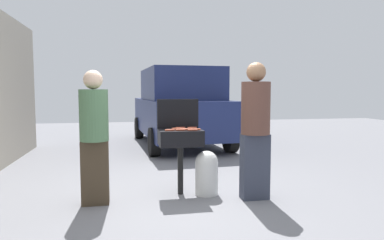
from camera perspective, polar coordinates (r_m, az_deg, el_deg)
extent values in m
plane|color=slate|center=(4.92, -2.11, -12.40)|extent=(24.00, 24.00, 0.00)
cylinder|color=black|center=(5.00, -1.88, -8.02)|extent=(0.08, 0.08, 0.69)
cube|color=black|center=(4.92, -1.89, -2.85)|extent=(0.60, 0.44, 0.22)
cube|color=black|center=(5.11, -2.30, 1.03)|extent=(0.60, 0.05, 0.42)
cylinder|color=#B74C33|center=(5.03, -1.91, -1.28)|extent=(0.13, 0.03, 0.03)
cylinder|color=#AD4228|center=(4.82, -1.18, -1.53)|extent=(0.13, 0.03, 0.03)
cylinder|color=#B74C33|center=(4.76, -3.61, -1.63)|extent=(0.13, 0.04, 0.03)
cylinder|color=#B74C33|center=(4.78, -1.88, -1.60)|extent=(0.13, 0.03, 0.03)
cylinder|color=#C6593D|center=(4.88, -0.75, -1.46)|extent=(0.13, 0.03, 0.03)
cylinder|color=#B74C33|center=(4.77, 0.09, -1.60)|extent=(0.13, 0.03, 0.03)
cylinder|color=#AD4228|center=(4.83, 0.58, -1.53)|extent=(0.13, 0.03, 0.03)
cylinder|color=#C6593D|center=(4.90, -2.25, -1.44)|extent=(0.13, 0.04, 0.03)
cylinder|color=#B74C33|center=(5.03, 0.01, -1.27)|extent=(0.13, 0.03, 0.03)
cylinder|color=#C6593D|center=(4.95, -2.50, -1.38)|extent=(0.13, 0.03, 0.03)
cylinder|color=silver|center=(5.00, 2.37, -9.38)|extent=(0.32, 0.32, 0.46)
sphere|color=silver|center=(4.95, 2.38, -6.79)|extent=(0.31, 0.31, 0.31)
cube|color=#3F3323|center=(4.71, -15.36, -8.19)|extent=(0.34, 0.19, 0.82)
cylinder|color=#4C724C|center=(4.60, -15.55, 0.75)|extent=(0.36, 0.36, 0.65)
sphere|color=beige|center=(4.59, -15.68, 6.27)|extent=(0.24, 0.24, 0.24)
cube|color=#333847|center=(4.84, 10.09, -7.40)|extent=(0.36, 0.20, 0.87)
cylinder|color=brown|center=(4.74, 10.22, 1.90)|extent=(0.38, 0.38, 0.69)
sphere|color=#936B4C|center=(4.74, 10.31, 7.62)|extent=(0.25, 0.25, 0.25)
cube|color=navy|center=(9.52, -2.15, 0.64)|extent=(2.17, 4.51, 0.90)
cube|color=navy|center=(9.30, -1.90, 5.78)|extent=(1.92, 2.70, 0.80)
cylinder|color=black|center=(8.35, 6.24, -3.06)|extent=(0.26, 0.65, 0.64)
cylinder|color=black|center=(7.89, -6.12, -3.52)|extent=(0.26, 0.65, 0.64)
cylinder|color=black|center=(11.26, 0.63, -1.02)|extent=(0.26, 0.65, 0.64)
cylinder|color=black|center=(10.93, -8.54, -1.25)|extent=(0.26, 0.65, 0.64)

